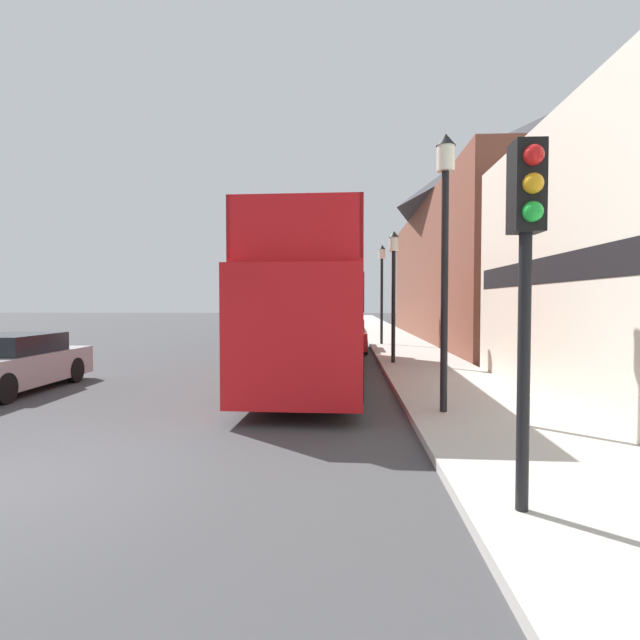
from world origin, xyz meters
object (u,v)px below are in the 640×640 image
tour_bus (320,313)px  parked_car_far_side (9,364)px  lamp_post_nearest (445,222)px  lamp_post_third (382,276)px  parked_car_ahead_of_bus (346,336)px  traffic_signal (527,241)px  lamp_post_second (394,271)px

tour_bus → parked_car_far_side: size_ratio=2.46×
lamp_post_nearest → lamp_post_third: lamp_post_nearest is taller
parked_car_far_side → lamp_post_third: 16.14m
parked_car_ahead_of_bus → lamp_post_third: size_ratio=0.96×
tour_bus → parked_car_ahead_of_bus: (0.76, 7.77, -1.17)m
tour_bus → lamp_post_nearest: lamp_post_nearest is taller
traffic_signal → lamp_post_third: (0.04, 19.22, 0.69)m
parked_car_ahead_of_bus → lamp_post_nearest: 13.10m
tour_bus → parked_car_far_side: (-7.30, -2.57, -1.17)m
tour_bus → parked_car_ahead_of_bus: bearing=86.3°
lamp_post_third → traffic_signal: bearing=-90.1°
parked_car_ahead_of_bus → parked_car_far_side: size_ratio=0.99×
tour_bus → traffic_signal: bearing=-73.4°
parked_car_far_side → lamp_post_second: 11.18m
lamp_post_nearest → lamp_post_second: lamp_post_nearest is taller
parked_car_far_side → lamp_post_third: lamp_post_third is taller
tour_bus → parked_car_far_side: bearing=-158.8°
tour_bus → parked_car_ahead_of_bus: tour_bus is taller
traffic_signal → parked_car_far_side: bearing=145.6°
tour_bus → parked_car_ahead_of_bus: size_ratio=2.50×
tour_bus → lamp_post_third: (2.46, 9.99, 1.58)m
lamp_post_second → tour_bus: bearing=-132.2°
lamp_post_second → lamp_post_third: 7.44m
tour_bus → traffic_signal: tour_bus is taller
traffic_signal → lamp_post_nearest: size_ratio=0.70×
parked_car_ahead_of_bus → traffic_signal: size_ratio=1.30×
tour_bus → parked_car_ahead_of_bus: 7.89m
parked_car_ahead_of_bus → lamp_post_second: lamp_post_second is taller
lamp_post_nearest → parked_car_far_side: bearing=166.7°
tour_bus → traffic_signal: 9.59m
traffic_signal → lamp_post_third: lamp_post_third is taller
parked_car_far_side → lamp_post_third: bearing=-129.2°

